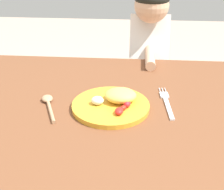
{
  "coord_description": "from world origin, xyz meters",
  "views": [
    {
      "loc": [
        0.1,
        -0.96,
        1.3
      ],
      "look_at": [
        0.02,
        0.04,
        0.77
      ],
      "focal_mm": 50.92,
      "sensor_mm": 36.0,
      "label": 1
    }
  ],
  "objects_px": {
    "spoon": "(48,103)",
    "person": "(147,82)",
    "plate": "(113,103)",
    "fork": "(167,103)"
  },
  "relations": [
    {
      "from": "plate",
      "to": "fork",
      "type": "distance_m",
      "value": 0.19
    },
    {
      "from": "person",
      "to": "spoon",
      "type": "bearing_deg",
      "value": 59.38
    },
    {
      "from": "fork",
      "to": "person",
      "type": "bearing_deg",
      "value": -0.14
    },
    {
      "from": "plate",
      "to": "spoon",
      "type": "height_order",
      "value": "plate"
    },
    {
      "from": "spoon",
      "to": "fork",
      "type": "bearing_deg",
      "value": -105.68
    },
    {
      "from": "spoon",
      "to": "person",
      "type": "relative_size",
      "value": 0.17
    },
    {
      "from": "fork",
      "to": "plate",
      "type": "bearing_deg",
      "value": 98.54
    },
    {
      "from": "person",
      "to": "fork",
      "type": "bearing_deg",
      "value": 94.97
    },
    {
      "from": "plate",
      "to": "spoon",
      "type": "relative_size",
      "value": 1.5
    },
    {
      "from": "spoon",
      "to": "person",
      "type": "distance_m",
      "value": 0.74
    }
  ]
}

